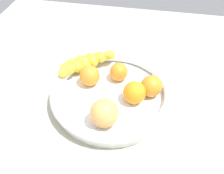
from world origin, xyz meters
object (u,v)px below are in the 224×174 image
object	(u,v)px
peach_blush	(105,113)
orange_front	(119,72)
banana_draped_left	(86,64)
orange_mid_right	(134,93)
orange_mid_left	(151,86)
orange_rear	(90,76)
fruit_bowl	(112,93)
banana_draped_right	(86,60)

from	to	relation	value
peach_blush	orange_front	bearing A→B (deg)	88.11
banana_draped_left	orange_mid_right	world-z (taller)	orange_mid_right
orange_front	orange_mid_left	size ratio (longest dim) A/B	0.90
orange_front	peach_blush	bearing A→B (deg)	-91.89
orange_rear	peach_blush	bearing A→B (deg)	-61.42
fruit_bowl	orange_mid_left	size ratio (longest dim) A/B	5.67
banana_draped_right	peach_blush	world-z (taller)	peach_blush
banana_draped_left	banana_draped_right	bearing A→B (deg)	105.88
fruit_bowl	banana_draped_right	world-z (taller)	banana_draped_right
orange_rear	fruit_bowl	bearing A→B (deg)	-24.88
orange_mid_right	peach_blush	distance (cm)	11.28
orange_mid_right	orange_rear	size ratio (longest dim) A/B	1.04
fruit_bowl	banana_draped_right	distance (cm)	15.94
fruit_bowl	orange_rear	distance (cm)	8.61
banana_draped_right	fruit_bowl	bearing A→B (deg)	-46.63
banana_draped_left	orange_mid_right	xyz separation A→B (cm)	(16.59, -9.80, 0.05)
banana_draped_right	orange_mid_left	xyz separation A→B (cm)	(21.79, -9.15, 0.61)
orange_mid_left	peach_blush	world-z (taller)	peach_blush
banana_draped_right	orange_front	bearing A→B (deg)	-20.54
orange_front	orange_rear	bearing A→B (deg)	-155.62
fruit_bowl	orange_mid_left	distance (cm)	11.52
orange_mid_right	peach_blush	bearing A→B (deg)	-124.71
banana_draped_right	orange_mid_left	size ratio (longest dim) A/B	2.59
orange_rear	orange_mid_left	bearing A→B (deg)	-3.46
banana_draped_left	orange_mid_right	distance (cm)	19.27
orange_mid_left	orange_rear	world-z (taller)	orange_mid_left
orange_mid_left	orange_mid_right	world-z (taller)	orange_mid_right
orange_front	orange_mid_right	world-z (taller)	orange_mid_right
banana_draped_right	orange_mid_right	xyz separation A→B (cm)	(17.42, -12.70, 0.68)
fruit_bowl	orange_rear	xyz separation A→B (cm)	(-7.43, 3.44, 2.67)
orange_rear	orange_front	bearing A→B (deg)	24.38
orange_mid_right	orange_mid_left	bearing A→B (deg)	39.03
banana_draped_right	orange_front	distance (cm)	12.37
fruit_bowl	peach_blush	xyz separation A→B (cm)	(0.16, -10.47, 3.35)
banana_draped_right	orange_mid_left	world-z (taller)	orange_mid_left
banana_draped_left	peach_blush	distance (cm)	21.62
orange_mid_left	orange_rear	bearing A→B (deg)	176.54
fruit_bowl	banana_draped_right	xyz separation A→B (cm)	(-10.85, 11.48, 2.12)
orange_front	peach_blush	size ratio (longest dim) A/B	0.75
orange_mid_right	banana_draped_right	bearing A→B (deg)	143.91
banana_draped_right	banana_draped_left	bearing A→B (deg)	-74.12
banana_draped_left	orange_rear	xyz separation A→B (cm)	(2.60, -5.15, -0.08)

